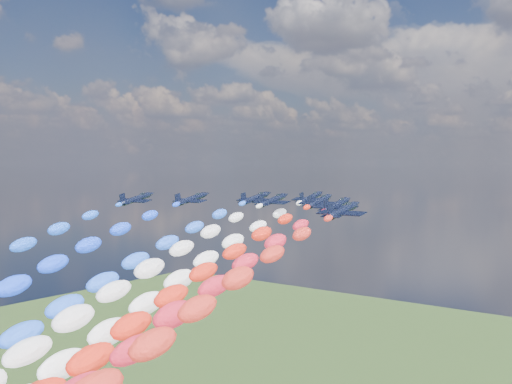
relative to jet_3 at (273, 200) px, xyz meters
The scene contains 12 objects.
jet_0 31.29m from the jet_3, 152.08° to the right, with size 8.64×11.59×2.55m, color black, non-canonical shape.
jet_1 18.91m from the jet_3, 157.32° to the right, with size 8.64×11.59×2.55m, color black, non-canonical shape.
jet_2 9.00m from the jet_3, 152.20° to the left, with size 8.64×11.59×2.55m, color black, non-canonical shape.
trail_2 56.49m from the jet_3, 98.67° to the right, with size 5.44×108.60×43.71m, color blue, non-canonical shape.
jet_3 is the anchor object (origin of this frame).
trail_3 59.86m from the jet_3, 90.00° to the right, with size 5.44×108.60×43.71m, color white, non-canonical shape.
jet_4 13.48m from the jet_3, 83.92° to the left, with size 8.64×11.59×2.55m, color black, non-canonical shape.
trail_4 47.47m from the jet_3, 88.10° to the right, with size 5.44×108.60×43.71m, color white, non-canonical shape.
jet_5 10.52m from the jet_3, 16.05° to the left, with size 8.64×11.59×2.55m, color black, non-canonical shape.
trail_5 58.02m from the jet_3, 79.30° to the right, with size 5.44×108.60×43.71m, color red, non-canonical shape.
jet_6 19.91m from the jet_3, 16.09° to the right, with size 8.64×11.59×2.55m, color black, non-canonical shape.
jet_7 31.78m from the jet_3, 32.31° to the right, with size 8.64×11.59×2.55m, color black, non-canonical shape.
Camera 1 is at (78.99, -100.50, 119.45)m, focal length 43.52 mm.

